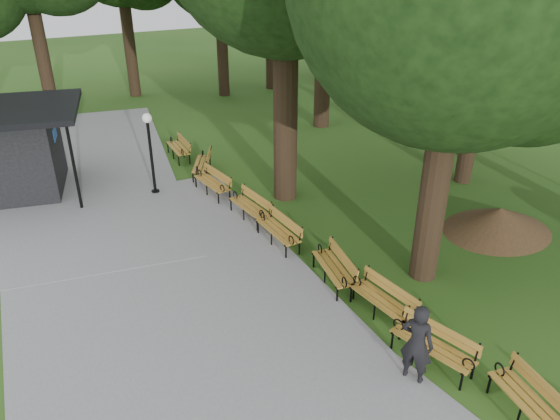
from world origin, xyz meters
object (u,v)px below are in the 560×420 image
bench_6 (250,207)px  bench_8 (201,164)px  lamp_post (149,136)px  bench_1 (531,405)px  bench_9 (178,148)px  bench_4 (333,268)px  bench_5 (278,231)px  bench_7 (212,183)px  bench_2 (432,347)px  person (417,344)px  bench_3 (382,301)px  dirt_mound (498,220)px

bench_6 → bench_8: size_ratio=1.00×
lamp_post → bench_1: bearing=-76.9°
bench_6 → lamp_post: bearing=-154.0°
bench_1 → bench_9: size_ratio=1.00×
lamp_post → bench_4: 8.17m
bench_4 → bench_9: (-0.58, 10.52, 0.00)m
bench_1 → bench_8: size_ratio=1.00×
bench_5 → bench_8: same height
bench_7 → bench_9: size_ratio=1.00×
bench_2 → bench_5: bearing=169.9°
bench_1 → bench_4: 5.48m
person → bench_3: person is taller
bench_1 → bench_5: bearing=-162.9°
dirt_mound → bench_1: bench_1 is taller
bench_4 → bench_6: (-0.36, 4.21, 0.00)m
bench_1 → bench_2: same height
bench_9 → bench_1: bearing=7.0°
bench_7 → lamp_post: bearing=-129.0°
bench_4 → person: bearing=3.8°
bench_1 → bench_9: 16.01m
bench_8 → lamp_post: bearing=-40.7°
bench_1 → bench_9: bearing=-165.3°
person → bench_8: (0.12, 12.02, -0.46)m
bench_5 → bench_7: bearing=-176.4°
bench_2 → bench_4: 3.45m
person → lamp_post: 11.46m
bench_3 → bench_6: bearing=-179.7°
bench_6 → dirt_mound: bearing=50.5°
dirt_mound → bench_2: (-5.82, -3.34, 0.05)m
bench_7 → dirt_mound: bearing=38.3°
bench_3 → bench_4: size_ratio=1.00×
lamp_post → bench_5: bearing=-67.9°
bench_5 → bench_6: 1.80m
bench_7 → bench_5: bearing=-1.5°
person → bench_4: size_ratio=0.95×
bench_4 → bench_7: size_ratio=1.00×
lamp_post → bench_8: (2.06, 0.79, -1.66)m
bench_2 → lamp_post: bearing=178.6°
bench_9 → lamp_post: bearing=-29.8°
lamp_post → dirt_mound: (8.39, -7.72, -1.72)m
bench_2 → bench_4: (-0.15, 3.44, 0.00)m
bench_6 → bench_9: bearing=176.8°
bench_6 → bench_9: size_ratio=1.00×
dirt_mound → bench_2: bearing=-150.1°
bench_8 → bench_3: bearing=31.5°
bench_1 → bench_4: size_ratio=1.00×
lamp_post → bench_5: size_ratio=1.52×
bench_2 → dirt_mound: bearing=105.4°
bench_7 → bench_8: same height
person → bench_9: person is taller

